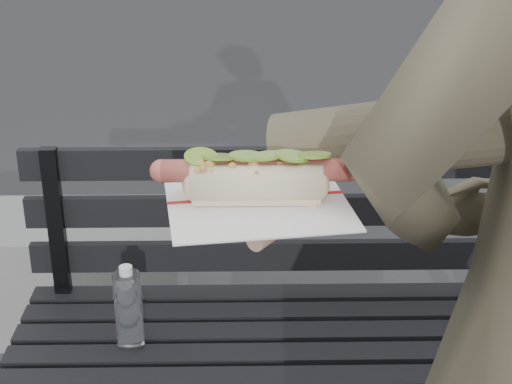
# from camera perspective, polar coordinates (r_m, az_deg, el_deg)

# --- Properties ---
(park_bench) EXTENTS (1.50, 0.44, 0.88)m
(park_bench) POSITION_cam_1_polar(r_m,az_deg,el_deg) (1.96, 4.54, -7.74)
(park_bench) COLOR black
(park_bench) RESTS_ON ground
(concrete_block) EXTENTS (1.20, 0.40, 0.40)m
(concrete_block) POSITION_cam_1_polar(r_m,az_deg,el_deg) (2.86, -17.47, -5.53)
(concrete_block) COLOR slate
(concrete_block) RESTS_ON ground
(held_hotdog) EXTENTS (0.63, 0.30, 0.20)m
(held_hotdog) POSITION_cam_1_polar(r_m,az_deg,el_deg) (0.90, 12.58, 3.46)
(held_hotdog) COLOR brown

